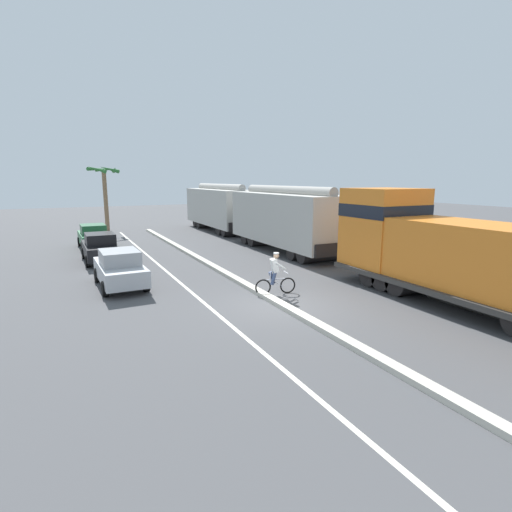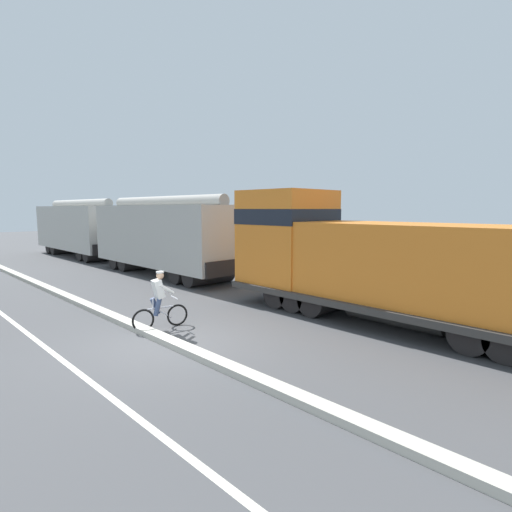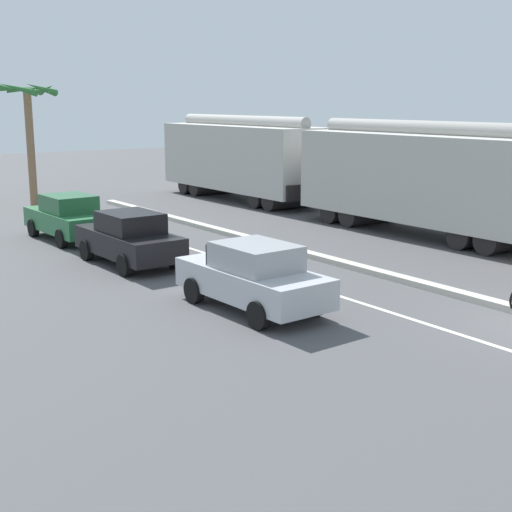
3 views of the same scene
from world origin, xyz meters
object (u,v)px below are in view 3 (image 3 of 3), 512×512
at_px(parked_car_green, 68,217).
at_px(parked_car_silver, 253,276).
at_px(hopper_car_lead, 422,179).
at_px(palm_tree_near, 29,115).
at_px(parked_car_black, 129,238).
at_px(hopper_car_middle, 242,158).

bearing_deg(parked_car_green, parked_car_silver, -88.83).
xyz_separation_m(parked_car_silver, parked_car_green, (-0.23, 11.00, 0.00)).
xyz_separation_m(hopper_car_lead, parked_car_green, (-10.96, 6.70, -1.26)).
relative_size(parked_car_silver, palm_tree_near, 0.73).
relative_size(parked_car_black, palm_tree_near, 0.73).
relative_size(hopper_car_lead, parked_car_black, 2.51).
distance_m(hopper_car_lead, parked_car_silver, 11.64).
distance_m(hopper_car_lead, hopper_car_middle, 11.60).
relative_size(parked_car_silver, parked_car_green, 1.00).
bearing_deg(parked_car_green, parked_car_black, -90.09).
bearing_deg(parked_car_silver, hopper_car_middle, 55.98).
distance_m(parked_car_silver, palm_tree_near, 20.29).
relative_size(hopper_car_lead, parked_car_green, 2.50).
distance_m(hopper_car_middle, parked_car_black, 14.77).
height_order(hopper_car_lead, parked_car_black, hopper_car_lead).
xyz_separation_m(hopper_car_middle, parked_car_green, (-10.96, -4.90, -1.26)).
height_order(hopper_car_middle, parked_car_black, hopper_car_middle).
distance_m(hopper_car_lead, palm_tree_near, 18.22).
height_order(hopper_car_lead, parked_car_silver, hopper_car_lead).
bearing_deg(palm_tree_near, parked_car_silver, -94.66).
relative_size(parked_car_green, palm_tree_near, 0.73).
bearing_deg(parked_car_green, hopper_car_middle, 24.08).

